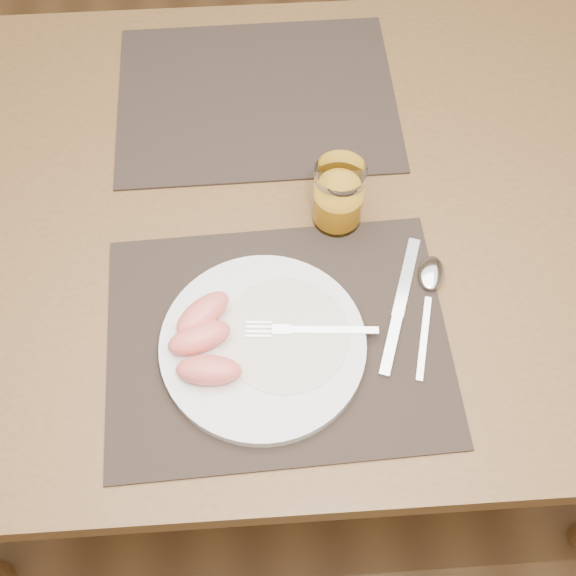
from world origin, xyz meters
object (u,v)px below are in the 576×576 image
at_px(placemat_near, 278,339).
at_px(fork, 300,330).
at_px(placemat_far, 257,97).
at_px(plate, 263,345).
at_px(spoon, 430,282).
at_px(juice_glass, 338,198).
at_px(table, 282,237).
at_px(knife, 397,316).

xyz_separation_m(placemat_near, fork, (0.03, 0.00, 0.02)).
relative_size(placemat_far, plate, 1.67).
xyz_separation_m(placemat_far, spoon, (0.22, -0.37, 0.01)).
xyz_separation_m(placemat_far, juice_glass, (0.11, -0.25, 0.05)).
bearing_deg(juice_glass, table, 159.29).
relative_size(placemat_near, juice_glass, 4.17).
bearing_deg(plate, placemat_near, 32.48).
distance_m(table, knife, 0.26).
height_order(table, fork, fork).
bearing_deg(table, spoon, -37.63).
height_order(placemat_near, knife, knife).
relative_size(table, placemat_far, 3.11).
bearing_deg(placemat_far, spoon, -58.89).
height_order(table, plate, plate).
distance_m(plate, fork, 0.05).
distance_m(placemat_near, juice_glass, 0.22).
distance_m(fork, juice_glass, 0.20).
bearing_deg(placemat_near, spoon, 17.89).
height_order(spoon, juice_glass, juice_glass).
height_order(placemat_far, plate, plate).
distance_m(plate, spoon, 0.25).
height_order(plate, spoon, plate).
distance_m(placemat_near, plate, 0.03).
distance_m(placemat_near, placemat_far, 0.44).
height_order(placemat_far, juice_glass, juice_glass).
height_order(placemat_near, placemat_far, same).
relative_size(table, knife, 6.58).
bearing_deg(placemat_near, fork, 2.75).
height_order(placemat_near, juice_glass, juice_glass).
bearing_deg(plate, knife, 10.63).
distance_m(fork, knife, 0.14).
bearing_deg(juice_glass, fork, -109.76).
relative_size(table, spoon, 7.36).
bearing_deg(table, knife, -54.11).
distance_m(placemat_far, fork, 0.44).
distance_m(table, spoon, 0.26).
distance_m(table, plate, 0.25).
distance_m(fork, spoon, 0.20).
bearing_deg(placemat_far, fork, -85.03).
distance_m(knife, spoon, 0.07).
bearing_deg(plate, fork, 16.10).
distance_m(placemat_near, spoon, 0.23).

